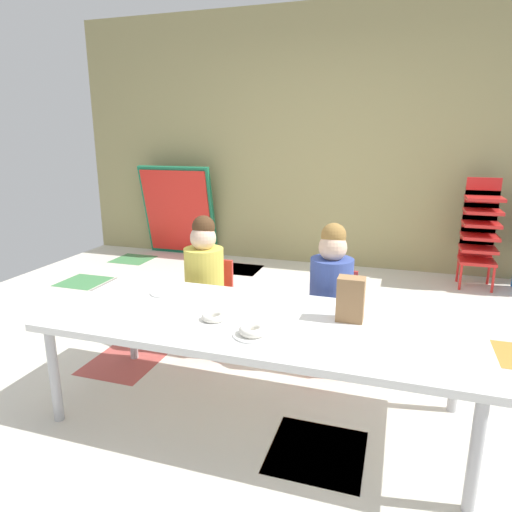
{
  "coord_description": "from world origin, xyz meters",
  "views": [
    {
      "loc": [
        0.73,
        -2.7,
        1.42
      ],
      "look_at": [
        0.01,
        -0.45,
        0.79
      ],
      "focal_mm": 31.88,
      "sensor_mm": 36.0,
      "label": 1
    }
  ],
  "objects_px": {
    "donut_powdered_on_plate": "(253,330)",
    "paper_plate_near_edge": "(253,335)",
    "seated_child_near_camera": "(205,271)",
    "kid_chair_red_stack": "(480,228)",
    "donut_powdered_loose": "(214,317)",
    "paper_bag_brown": "(351,299)",
    "craft_table": "(259,326)",
    "seated_child_middle_seat": "(331,283)",
    "paper_plate_center_table": "(166,292)",
    "folded_activity_table": "(178,212)"
  },
  "relations": [
    {
      "from": "seated_child_middle_seat",
      "to": "paper_bag_brown",
      "type": "distance_m",
      "value": 0.56
    },
    {
      "from": "seated_child_near_camera",
      "to": "seated_child_middle_seat",
      "type": "distance_m",
      "value": 0.84
    },
    {
      "from": "seated_child_middle_seat",
      "to": "paper_plate_near_edge",
      "type": "xyz_separation_m",
      "value": [
        -0.23,
        -0.84,
        -0.01
      ]
    },
    {
      "from": "donut_powdered_on_plate",
      "to": "donut_powdered_loose",
      "type": "bearing_deg",
      "value": 153.93
    },
    {
      "from": "paper_plate_near_edge",
      "to": "donut_powdered_loose",
      "type": "xyz_separation_m",
      "value": [
        -0.24,
        0.12,
        0.01
      ]
    },
    {
      "from": "paper_bag_brown",
      "to": "paper_plate_near_edge",
      "type": "height_order",
      "value": "paper_bag_brown"
    },
    {
      "from": "seated_child_near_camera",
      "to": "folded_activity_table",
      "type": "relative_size",
      "value": 0.84
    },
    {
      "from": "seated_child_middle_seat",
      "to": "donut_powdered_loose",
      "type": "distance_m",
      "value": 0.86
    },
    {
      "from": "craft_table",
      "to": "paper_plate_near_edge",
      "type": "bearing_deg",
      "value": -79.91
    },
    {
      "from": "folded_activity_table",
      "to": "donut_powdered_on_plate",
      "type": "distance_m",
      "value": 3.64
    },
    {
      "from": "paper_plate_center_table",
      "to": "craft_table",
      "type": "bearing_deg",
      "value": -17.39
    },
    {
      "from": "seated_child_middle_seat",
      "to": "paper_bag_brown",
      "type": "bearing_deg",
      "value": -72.18
    },
    {
      "from": "donut_powdered_loose",
      "to": "seated_child_middle_seat",
      "type": "bearing_deg",
      "value": 57.1
    },
    {
      "from": "kid_chair_red_stack",
      "to": "paper_plate_center_table",
      "type": "xyz_separation_m",
      "value": [
        -1.98,
        -2.48,
        -0.03
      ]
    },
    {
      "from": "paper_plate_near_edge",
      "to": "donut_powdered_on_plate",
      "type": "xyz_separation_m",
      "value": [
        0.0,
        0.0,
        0.02
      ]
    },
    {
      "from": "craft_table",
      "to": "seated_child_middle_seat",
      "type": "bearing_deg",
      "value": 67.73
    },
    {
      "from": "donut_powdered_on_plate",
      "to": "paper_plate_center_table",
      "type": "bearing_deg",
      "value": 148.98
    },
    {
      "from": "craft_table",
      "to": "paper_plate_near_edge",
      "type": "distance_m",
      "value": 0.21
    },
    {
      "from": "paper_bag_brown",
      "to": "paper_plate_near_edge",
      "type": "xyz_separation_m",
      "value": [
        -0.4,
        -0.32,
        -0.11
      ]
    },
    {
      "from": "donut_powdered_on_plate",
      "to": "paper_plate_near_edge",
      "type": "bearing_deg",
      "value": 0.0
    },
    {
      "from": "folded_activity_table",
      "to": "donut_powdered_on_plate",
      "type": "height_order",
      "value": "folded_activity_table"
    },
    {
      "from": "donut_powdered_on_plate",
      "to": "donut_powdered_loose",
      "type": "height_order",
      "value": "donut_powdered_on_plate"
    },
    {
      "from": "donut_powdered_loose",
      "to": "kid_chair_red_stack",
      "type": "bearing_deg",
      "value": 60.39
    },
    {
      "from": "donut_powdered_loose",
      "to": "paper_bag_brown",
      "type": "bearing_deg",
      "value": 17.33
    },
    {
      "from": "kid_chair_red_stack",
      "to": "donut_powdered_on_plate",
      "type": "height_order",
      "value": "kid_chair_red_stack"
    },
    {
      "from": "craft_table",
      "to": "seated_child_middle_seat",
      "type": "relative_size",
      "value": 2.29
    },
    {
      "from": "kid_chair_red_stack",
      "to": "folded_activity_table",
      "type": "xyz_separation_m",
      "value": [
        -3.28,
        0.19,
        -0.04
      ]
    },
    {
      "from": "paper_plate_center_table",
      "to": "seated_child_near_camera",
      "type": "bearing_deg",
      "value": 84.6
    },
    {
      "from": "paper_bag_brown",
      "to": "donut_powdered_loose",
      "type": "height_order",
      "value": "paper_bag_brown"
    },
    {
      "from": "paper_plate_center_table",
      "to": "donut_powdered_loose",
      "type": "xyz_separation_m",
      "value": [
        0.41,
        -0.28,
        0.01
      ]
    },
    {
      "from": "kid_chair_red_stack",
      "to": "donut_powdered_on_plate",
      "type": "relative_size",
      "value": 8.16
    },
    {
      "from": "craft_table",
      "to": "seated_child_near_camera",
      "type": "height_order",
      "value": "seated_child_near_camera"
    },
    {
      "from": "seated_child_middle_seat",
      "to": "donut_powdered_on_plate",
      "type": "distance_m",
      "value": 0.87
    },
    {
      "from": "paper_plate_near_edge",
      "to": "paper_plate_center_table",
      "type": "bearing_deg",
      "value": 148.98
    },
    {
      "from": "craft_table",
      "to": "donut_powdered_loose",
      "type": "height_order",
      "value": "donut_powdered_loose"
    },
    {
      "from": "folded_activity_table",
      "to": "paper_bag_brown",
      "type": "height_order",
      "value": "folded_activity_table"
    },
    {
      "from": "seated_child_near_camera",
      "to": "folded_activity_table",
      "type": "height_order",
      "value": "folded_activity_table"
    },
    {
      "from": "craft_table",
      "to": "folded_activity_table",
      "type": "xyz_separation_m",
      "value": [
        -1.92,
        2.87,
        0.03
      ]
    },
    {
      "from": "paper_plate_center_table",
      "to": "kid_chair_red_stack",
      "type": "bearing_deg",
      "value": 51.38
    },
    {
      "from": "paper_bag_brown",
      "to": "folded_activity_table",
      "type": "bearing_deg",
      "value": 130.47
    },
    {
      "from": "paper_plate_near_edge",
      "to": "paper_bag_brown",
      "type": "bearing_deg",
      "value": 38.67
    },
    {
      "from": "paper_bag_brown",
      "to": "seated_child_near_camera",
      "type": "bearing_deg",
      "value": 152.52
    },
    {
      "from": "folded_activity_table",
      "to": "paper_plate_near_edge",
      "type": "relative_size",
      "value": 6.04
    },
    {
      "from": "kid_chair_red_stack",
      "to": "paper_plate_center_table",
      "type": "height_order",
      "value": "kid_chair_red_stack"
    },
    {
      "from": "seated_child_near_camera",
      "to": "donut_powdered_loose",
      "type": "bearing_deg",
      "value": -62.77
    },
    {
      "from": "paper_bag_brown",
      "to": "donut_powdered_on_plate",
      "type": "bearing_deg",
      "value": -141.33
    },
    {
      "from": "seated_child_middle_seat",
      "to": "folded_activity_table",
      "type": "xyz_separation_m",
      "value": [
        -2.18,
        2.23,
        -0.02
      ]
    },
    {
      "from": "seated_child_middle_seat",
      "to": "paper_plate_center_table",
      "type": "height_order",
      "value": "seated_child_middle_seat"
    },
    {
      "from": "seated_child_middle_seat",
      "to": "donut_powdered_loose",
      "type": "height_order",
      "value": "seated_child_middle_seat"
    },
    {
      "from": "seated_child_near_camera",
      "to": "paper_plate_near_edge",
      "type": "bearing_deg",
      "value": -53.91
    }
  ]
}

